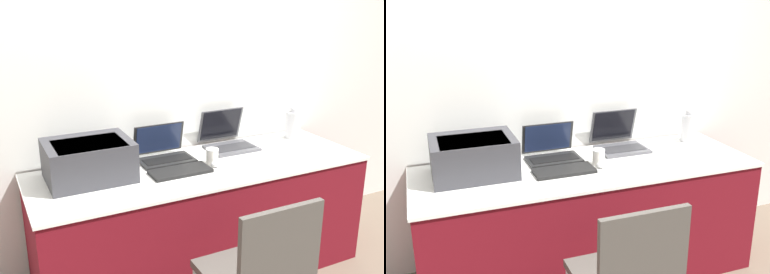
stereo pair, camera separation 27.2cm
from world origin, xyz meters
TOP-DOWN VIEW (x-y plane):
  - wall_back at (0.00, 0.75)m, footprint 8.00×0.05m
  - table at (0.00, 0.34)m, footprint 2.10×0.71m
  - printer at (-0.67, 0.43)m, footprint 0.47×0.37m
  - laptop_left at (-0.17, 0.54)m, footprint 0.34×0.26m
  - laptop_right at (0.32, 0.58)m, footprint 0.33×0.32m
  - external_keyboard at (-0.17, 0.29)m, footprint 0.36×0.16m
  - coffee_cup at (0.07, 0.34)m, footprint 0.08×0.08m
  - mouse at (0.06, 0.28)m, footprint 0.06×0.05m
  - metal_pitcher at (0.86, 0.55)m, footprint 0.11×0.11m
  - chair at (-0.13, -0.49)m, footprint 0.41×0.46m

SIDE VIEW (x-z plane):
  - table at x=0.00m, z-range 0.00..0.75m
  - chair at x=-0.13m, z-range 0.07..0.99m
  - external_keyboard at x=-0.17m, z-range 0.75..0.77m
  - mouse at x=0.06m, z-range 0.75..0.78m
  - laptop_left at x=-0.17m, z-range 0.69..0.91m
  - coffee_cup at x=0.07m, z-range 0.75..0.85m
  - laptop_right at x=0.32m, z-range 0.68..0.93m
  - metal_pitcher at x=0.86m, z-range 0.74..0.98m
  - printer at x=-0.67m, z-range 0.76..0.98m
  - wall_back at x=0.00m, z-range 0.00..2.60m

